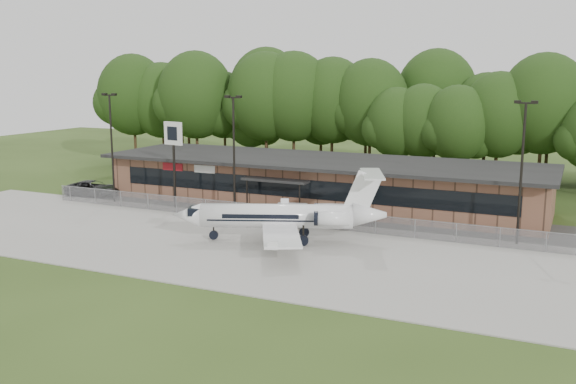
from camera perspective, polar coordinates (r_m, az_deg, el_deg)
The scene contains 12 objects.
ground at distance 39.35m, azimuth -10.21°, elevation -7.53°, with size 160.00×160.00×0.00m, color #2F4217.
apron at distance 45.83m, azimuth -4.49°, elevation -4.72°, with size 64.00×18.00×0.08m, color #9E9B93.
parking_lot at distance 55.85m, azimuth 1.26°, elevation -1.90°, with size 50.00×9.00×0.06m, color #383835.
terminal at distance 59.46m, azimuth 2.96°, elevation 0.97°, with size 41.00×11.65×4.30m.
fence at distance 51.69m, azimuth -0.73°, elevation -2.08°, with size 46.00×0.04×1.52m.
treeline at distance 75.84m, azimuth 8.11°, elevation 7.02°, with size 72.00×12.00×15.00m, color black, non-canonical shape.
light_pole_left at distance 61.82m, azimuth -15.42°, elevation 4.52°, with size 1.55×0.30×10.23m.
light_pole_mid at distance 54.41m, azimuth -4.83°, elevation 4.08°, with size 1.55×0.30×10.23m.
light_pole_right at distance 47.58m, azimuth 20.09°, elevation 2.53°, with size 1.55×0.30×10.23m.
business_jet at distance 46.18m, azimuth -0.32°, elevation -2.22°, with size 15.33×13.70×5.26m.
suv at distance 66.33m, azimuth -16.96°, elevation 0.29°, with size 2.56×5.55×1.54m, color #272729.
pole_sign at distance 58.01m, azimuth -10.15°, elevation 4.35°, with size 2.05×0.62×7.80m.
Camera 1 is at (21.64, -30.54, 12.17)m, focal length 40.00 mm.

